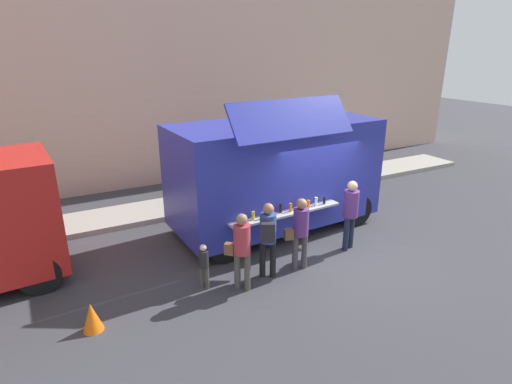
{
  "coord_description": "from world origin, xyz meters",
  "views": [
    {
      "loc": [
        -6.05,
        -7.26,
        4.81
      ],
      "look_at": [
        -1.41,
        1.44,
        1.3
      ],
      "focal_mm": 28.75,
      "sensor_mm": 36.0,
      "label": 1
    }
  ],
  "objects": [
    {
      "name": "child_near_queue",
      "position": [
        -3.48,
        -0.15,
        0.6
      ],
      "size": [
        0.21,
        0.21,
        1.01
      ],
      "rotation": [
        0.0,
        0.0,
        0.61
      ],
      "color": "#4C473F",
      "rests_on": "ground"
    },
    {
      "name": "customer_front_ordering",
      "position": [
        -1.28,
        -0.4,
        1.01
      ],
      "size": [
        0.56,
        0.35,
        1.7
      ],
      "rotation": [
        0.0,
        0.0,
        1.33
      ],
      "color": "#4B4345",
      "rests_on": "ground"
    },
    {
      "name": "customer_mid_with_backpack",
      "position": [
        -2.1,
        -0.41,
        1.06
      ],
      "size": [
        0.48,
        0.56,
        1.73
      ],
      "rotation": [
        0.0,
        0.0,
        1.05
      ],
      "color": "black",
      "rests_on": "ground"
    },
    {
      "name": "ground_plane",
      "position": [
        0.0,
        0.0,
        0.0
      ],
      "size": [
        60.0,
        60.0,
        0.0
      ],
      "primitive_type": "plane",
      "color": "#38383D"
    },
    {
      "name": "curb_strip",
      "position": [
        -4.61,
        4.44,
        0.07
      ],
      "size": [
        28.0,
        1.6,
        0.15
      ],
      "primitive_type": "cube",
      "color": "#9E998E",
      "rests_on": "ground"
    },
    {
      "name": "food_truck_main",
      "position": [
        -0.6,
        1.82,
        1.62
      ],
      "size": [
        5.64,
        3.24,
        3.72
      ],
      "rotation": [
        0.0,
        0.0,
        0.04
      ],
      "color": "#2B32A4",
      "rests_on": "ground"
    },
    {
      "name": "trash_bin",
      "position": [
        3.67,
        4.14,
        0.49
      ],
      "size": [
        0.6,
        0.6,
        0.98
      ],
      "primitive_type": "cylinder",
      "color": "#306339",
      "rests_on": "ground"
    },
    {
      "name": "traffic_cone_orange",
      "position": [
        -5.75,
        -0.49,
        0.28
      ],
      "size": [
        0.36,
        0.36,
        0.55
      ],
      "primitive_type": "cone",
      "color": "orange",
      "rests_on": "ground"
    },
    {
      "name": "building_behind",
      "position": [
        -3.61,
        8.34,
        4.19
      ],
      "size": [
        32.0,
        2.4,
        8.39
      ],
      "primitive_type": "cube",
      "color": "#D6AD97",
      "rests_on": "ground"
    },
    {
      "name": "customer_extra_browsing",
      "position": [
        0.35,
        -0.18,
        1.07
      ],
      "size": [
        0.36,
        0.36,
        1.79
      ],
      "rotation": [
        0.0,
        0.0,
        1.89
      ],
      "color": "#1D2337",
      "rests_on": "ground"
    },
    {
      "name": "customer_rear_waiting",
      "position": [
        -2.8,
        -0.54,
        1.01
      ],
      "size": [
        0.48,
        0.5,
        1.7
      ],
      "rotation": [
        0.0,
        0.0,
        0.75
      ],
      "color": "#4D4A43",
      "rests_on": "ground"
    }
  ]
}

